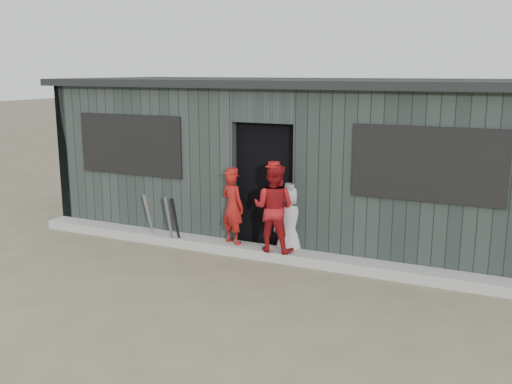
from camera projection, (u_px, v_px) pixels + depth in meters
The scene contains 9 objects.
ground at pixel (194, 299), 7.04m from camera, with size 80.00×80.00×0.00m, color brown.
curb at pixel (257, 251), 8.63m from camera, with size 8.00×0.36×0.15m, color #9A9A95.
bat_left at pixel (150, 218), 9.22m from camera, with size 0.07×0.07×0.84m, color gray.
bat_mid at pixel (170, 222), 8.97m from camera, with size 0.07×0.07×0.85m, color gray.
bat_right at pixel (176, 223), 8.94m from camera, with size 0.07×0.07×0.85m, color black.
player_red_left at pixel (233, 207), 8.70m from camera, with size 0.42×0.27×1.14m, color maroon.
player_red_right at pixel (274, 208), 8.30m from camera, with size 0.63×0.49×1.30m, color maroon.
player_grey_back at pixel (290, 221), 8.54m from camera, with size 0.54×0.35×1.10m, color #A4A4A4.
dugout at pixel (298, 157), 9.87m from camera, with size 8.30×3.30×2.62m.
Camera 1 is at (3.49, -5.66, 2.76)m, focal length 40.00 mm.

